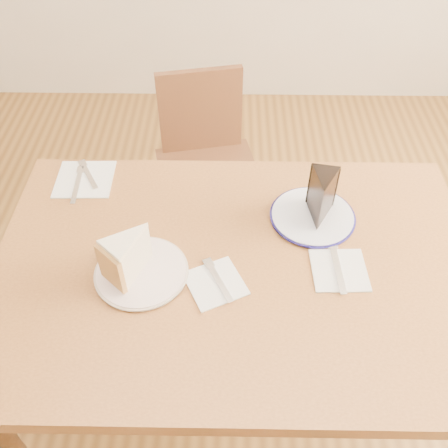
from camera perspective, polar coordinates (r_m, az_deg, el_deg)
ground at (r=1.86m, az=0.97°, el=-19.40°), size 4.00×4.00×0.00m
table at (r=1.30m, az=1.32°, el=-7.39°), size 1.20×0.80×0.75m
chair_far at (r=2.00m, az=-2.00°, el=6.80°), size 0.46×0.46×0.78m
plate_cream at (r=1.22m, az=-9.41°, el=-5.45°), size 0.22×0.22×0.01m
plate_navy at (r=1.35m, az=10.08°, el=0.86°), size 0.22×0.22×0.01m
carrot_cake at (r=1.18m, az=-10.48°, el=-3.43°), size 0.14×0.14×0.10m
chocolate_cake at (r=1.30m, az=11.05°, el=2.75°), size 0.09×0.11×0.12m
napkin_cream at (r=1.18m, az=-0.99°, el=-6.79°), size 0.17×0.17×0.00m
napkin_navy at (r=1.24m, az=13.03°, el=-5.16°), size 0.14×0.14×0.00m
napkin_spare at (r=1.50m, az=-15.63°, el=4.96°), size 0.16×0.16×0.00m
fork_cream at (r=1.18m, az=-0.63°, el=-6.46°), size 0.07×0.13×0.00m
knife_navy at (r=1.24m, az=12.81°, el=-4.72°), size 0.02×0.17×0.00m
fork_spare at (r=1.50m, az=-15.24°, el=5.47°), size 0.08×0.13×0.00m
knife_spare at (r=1.48m, az=-16.42°, el=4.34°), size 0.02×0.16×0.00m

